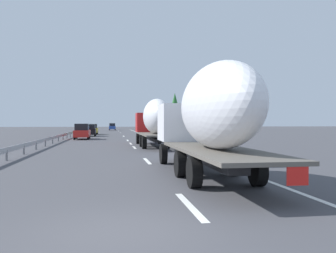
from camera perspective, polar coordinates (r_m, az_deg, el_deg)
The scene contains 25 objects.
ground_plane at distance 47.12m, azimuth -8.81°, elevation -1.97°, with size 260.00×260.00×0.00m, color #424247.
lane_stripe_0 at distance 9.54m, azimuth 3.48°, elevation -12.41°, with size 3.20×0.20×0.01m, color white.
lane_stripe_1 at distance 20.22m, azimuth -3.30°, elevation -5.46°, with size 3.20×0.20×0.01m, color white.
lane_stripe_2 at distance 31.07m, azimuth -5.33°, elevation -3.32°, with size 3.20×0.20×0.01m, color white.
lane_stripe_3 at distance 36.85m, azimuth -5.93°, elevation -2.69°, with size 3.20×0.20×0.01m, color white.
lane_stripe_4 at distance 43.30m, azimuth -6.40°, elevation -2.19°, with size 3.20×0.20×0.01m, color white.
lane_stripe_5 at distance 56.46m, azimuth -7.02°, elevation -1.53°, with size 3.20×0.20×0.01m, color white.
lane_stripe_6 at distance 74.76m, azimuth -7.53°, elevation -0.99°, with size 3.20×0.20×0.01m, color white.
lane_stripe_7 at distance 76.09m, azimuth -7.55°, elevation -0.96°, with size 3.20×0.20×0.01m, color white.
lane_stripe_8 at distance 89.86m, azimuth -7.79°, elevation -0.72°, with size 3.20×0.20×0.01m, color white.
lane_stripe_9 at distance 97.78m, azimuth -7.89°, elevation -0.60°, with size 3.20×0.20×0.01m, color white.
edge_line_right at distance 52.43m, azimuth -2.81°, elevation -1.69°, with size 110.00×0.20×0.01m, color white.
truck_lead at distance 31.76m, azimuth -2.17°, elevation 1.00°, with size 12.73×2.55×4.13m.
truck_trailing at distance 14.32m, azimuth 6.41°, elevation 1.87°, with size 12.87×2.55×4.31m.
car_black_suv at distance 57.40m, azimuth -12.20°, elevation -0.59°, with size 4.03×1.76×1.83m.
car_yellow_coupe at distance 65.78m, azimuth -11.85°, elevation -0.41°, with size 4.35×1.85×1.88m.
car_red_compact at distance 47.21m, azimuth -13.41°, elevation -0.78°, with size 4.65×1.87×1.99m.
car_blue_sedan at distance 99.78m, azimuth -8.80°, elevation -0.03°, with size 4.25×1.78×1.91m.
road_sign at distance 53.33m, azimuth -1.62°, elevation 0.82°, with size 0.10×0.90×3.34m.
tree_0 at distance 59.28m, azimuth 1.08°, elevation 2.56°, with size 3.06×3.06×6.98m.
tree_1 at distance 82.89m, azimuth -2.01°, elevation 1.63°, with size 2.47×2.47×5.66m.
tree_2 at distance 92.62m, azimuth -2.11°, elevation 1.74°, with size 3.04×3.04×5.99m.
tree_3 at distance 93.75m, azimuth -2.60°, elevation 1.36°, with size 3.64×3.64×5.09m.
tree_4 at distance 91.59m, azimuth -0.82°, elevation 1.88°, with size 2.84×2.84×6.42m.
guardrail_median at distance 50.43m, azimuth -15.66°, elevation -1.16°, with size 94.00×0.10×0.76m.
Camera 1 is at (-7.07, 0.22, 2.16)m, focal length 38.59 mm.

